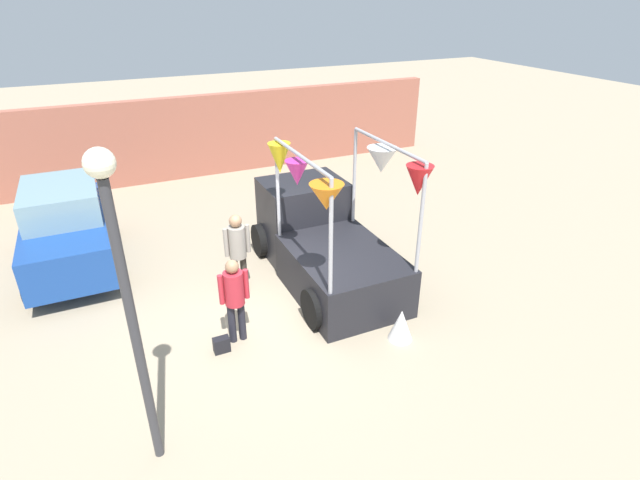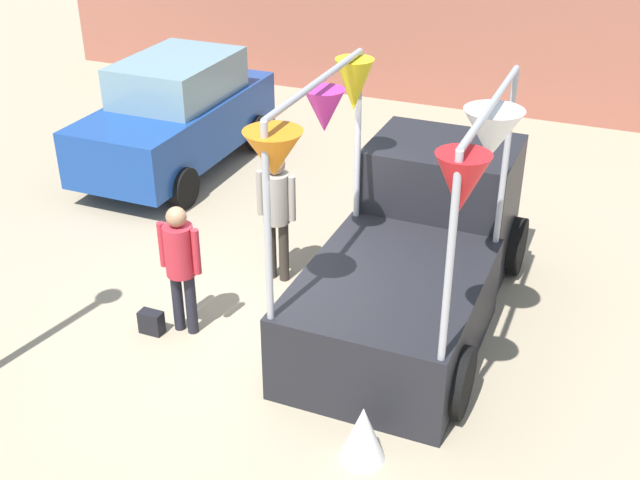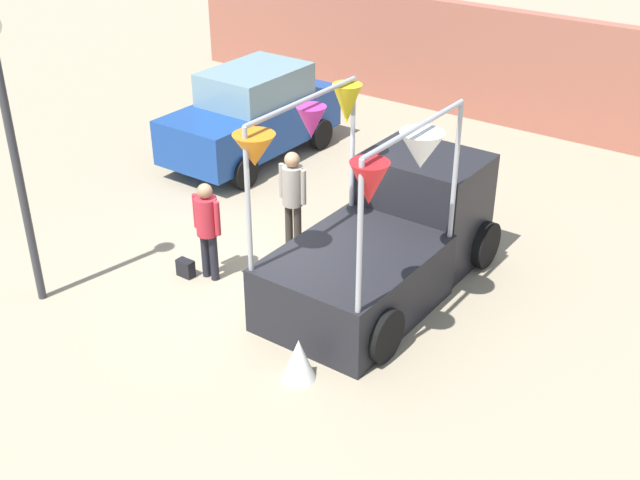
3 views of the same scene
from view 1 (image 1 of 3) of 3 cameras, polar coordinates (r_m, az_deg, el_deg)
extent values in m
plane|color=gray|center=(9.81, -5.46, -8.29)|extent=(60.00, 60.00, 0.00)
cube|color=black|center=(10.04, 2.60, -3.89)|extent=(1.90, 2.60, 1.00)
cube|color=black|center=(11.46, -1.91, 2.49)|extent=(1.80, 1.40, 1.80)
cube|color=#8CB2C6|center=(11.28, -1.95, 4.57)|extent=(1.76, 1.37, 0.60)
cylinder|color=black|center=(11.69, -6.83, -0.01)|extent=(0.22, 0.76, 0.76)
cylinder|color=black|center=(12.33, 1.56, 1.66)|extent=(0.22, 0.76, 0.76)
cylinder|color=black|center=(9.23, -0.73, -7.83)|extent=(0.22, 0.76, 0.76)
cylinder|color=black|center=(10.02, 9.29, -5.14)|extent=(0.22, 0.76, 0.76)
cylinder|color=#A5A5AD|center=(10.06, -4.85, 5.82)|extent=(0.07, 0.07, 2.06)
cylinder|color=#A5A5AD|center=(10.73, 3.95, 7.22)|extent=(0.07, 0.07, 2.06)
cylinder|color=#A5A5AD|center=(8.00, 1.25, 0.12)|extent=(0.07, 0.07, 2.06)
cylinder|color=#A5A5AD|center=(8.83, 11.47, 2.24)|extent=(0.07, 0.07, 2.06)
cylinder|color=#A5A5AD|center=(8.65, -2.26, 9.57)|extent=(0.07, 2.44, 0.07)
cylinder|color=#A5A5AD|center=(9.42, 7.73, 10.81)|extent=(0.07, 2.44, 0.07)
cone|color=orange|center=(7.87, 0.76, 4.94)|extent=(0.79, 0.79, 0.44)
cone|color=red|center=(8.71, 11.23, 6.67)|extent=(0.65, 0.65, 0.54)
cone|color=#D83399|center=(8.91, -2.64, 7.67)|extent=(0.58, 0.58, 0.46)
cone|color=white|center=(9.66, 7.07, 9.06)|extent=(0.82, 0.82, 0.49)
cone|color=yellow|center=(9.69, -4.65, 9.28)|extent=(0.53, 0.53, 0.60)
cube|color=navy|center=(12.27, -26.77, 0.48)|extent=(1.70, 4.00, 0.90)
cube|color=#72939E|center=(12.12, -27.53, 4.07)|extent=(1.50, 2.10, 0.66)
cylinder|color=black|center=(13.68, -29.92, 0.23)|extent=(0.18, 0.64, 0.64)
cylinder|color=black|center=(13.56, -22.91, 1.59)|extent=(0.18, 0.64, 0.64)
cylinder|color=black|center=(11.44, -30.44, -4.88)|extent=(0.18, 0.64, 0.64)
cylinder|color=black|center=(11.30, -22.02, -3.30)|extent=(0.18, 0.64, 0.64)
cylinder|color=black|center=(8.99, -10.03, -9.32)|extent=(0.13, 0.13, 0.77)
cylinder|color=black|center=(9.02, -8.92, -9.06)|extent=(0.13, 0.13, 0.77)
cylinder|color=#B22633|center=(8.62, -9.82, -5.46)|extent=(0.34, 0.34, 0.61)
sphere|color=#997051|center=(8.40, -10.04, -3.02)|extent=(0.23, 0.23, 0.23)
cylinder|color=#B22633|center=(8.56, -11.25, -5.59)|extent=(0.09, 0.09, 0.55)
cylinder|color=#B22633|center=(8.65, -8.43, -4.98)|extent=(0.09, 0.09, 0.55)
cylinder|color=#2D2823|center=(10.28, -9.63, -4.02)|extent=(0.13, 0.13, 0.83)
cylinder|color=#2D2823|center=(10.32, -8.67, -3.82)|extent=(0.13, 0.13, 0.83)
cylinder|color=gray|center=(9.94, -9.46, -0.22)|extent=(0.34, 0.34, 0.66)
sphere|color=#997051|center=(9.75, -9.66, 2.16)|extent=(0.25, 0.25, 0.25)
cylinder|color=gray|center=(9.88, -10.69, -0.30)|extent=(0.09, 0.09, 0.59)
cylinder|color=gray|center=(9.98, -8.26, 0.19)|extent=(0.09, 0.09, 0.59)
cube|color=black|center=(8.94, -11.18, -11.67)|extent=(0.28, 0.16, 0.28)
cylinder|color=#333338|center=(6.35, -20.33, -10.34)|extent=(0.12, 0.12, 3.94)
sphere|color=#F2EDCC|center=(5.41, -23.91, 8.05)|extent=(0.32, 0.32, 0.32)
cube|color=#9E5947|center=(16.95, -15.72, 11.11)|extent=(18.00, 0.36, 2.60)
cone|color=white|center=(9.07, 9.23, -9.54)|extent=(0.57, 0.57, 0.60)
camera|label=2|loc=(6.16, 62.87, 11.63)|focal=45.00mm
camera|label=3|loc=(9.46, 73.80, 14.64)|focal=45.00mm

